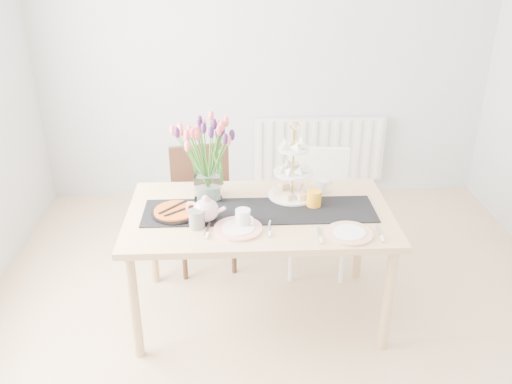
{
  "coord_description": "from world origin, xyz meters",
  "views": [
    {
      "loc": [
        -0.29,
        -2.47,
        2.29
      ],
      "look_at": [
        -0.16,
        0.37,
        0.91
      ],
      "focal_mm": 38.0,
      "sensor_mm": 36.0,
      "label": 1
    }
  ],
  "objects_px": {
    "teapot": "(206,210)",
    "mug_orange": "(314,199)",
    "chair_brown": "(203,197)",
    "chair_white": "(317,201)",
    "plate_right": "(349,233)",
    "tulip_vase": "(207,147)",
    "dining_table": "(259,223)",
    "radiator": "(319,149)",
    "tart_tin": "(176,212)",
    "cream_jug": "(323,186)",
    "mug_grey": "(197,219)",
    "cake_stand": "(293,178)",
    "plate_left": "(238,229)",
    "mug_white": "(243,218)"
  },
  "relations": [
    {
      "from": "tulip_vase",
      "to": "dining_table",
      "type": "bearing_deg",
      "value": -33.26
    },
    {
      "from": "mug_grey",
      "to": "plate_right",
      "type": "distance_m",
      "value": 0.86
    },
    {
      "from": "plate_left",
      "to": "plate_right",
      "type": "relative_size",
      "value": 1.04
    },
    {
      "from": "cake_stand",
      "to": "plate_left",
      "type": "relative_size",
      "value": 1.62
    },
    {
      "from": "chair_white",
      "to": "tulip_vase",
      "type": "relative_size",
      "value": 1.4
    },
    {
      "from": "chair_brown",
      "to": "cream_jug",
      "type": "height_order",
      "value": "chair_brown"
    },
    {
      "from": "radiator",
      "to": "plate_left",
      "type": "distance_m",
      "value": 2.15
    },
    {
      "from": "mug_grey",
      "to": "chair_white",
      "type": "bearing_deg",
      "value": 24.19
    },
    {
      "from": "mug_orange",
      "to": "tart_tin",
      "type": "bearing_deg",
      "value": 127.0
    },
    {
      "from": "chair_white",
      "to": "mug_white",
      "type": "relative_size",
      "value": 8.52
    },
    {
      "from": "chair_brown",
      "to": "mug_orange",
      "type": "distance_m",
      "value": 1.01
    },
    {
      "from": "tulip_vase",
      "to": "tart_tin",
      "type": "distance_m",
      "value": 0.44
    },
    {
      "from": "cream_jug",
      "to": "tart_tin",
      "type": "relative_size",
      "value": 0.28
    },
    {
      "from": "cream_jug",
      "to": "mug_grey",
      "type": "distance_m",
      "value": 0.9
    },
    {
      "from": "teapot",
      "to": "cake_stand",
      "type": "bearing_deg",
      "value": 48.85
    },
    {
      "from": "plate_left",
      "to": "chair_white",
      "type": "bearing_deg",
      "value": 53.91
    },
    {
      "from": "teapot",
      "to": "mug_orange",
      "type": "bearing_deg",
      "value": 33.41
    },
    {
      "from": "plate_right",
      "to": "cake_stand",
      "type": "bearing_deg",
      "value": 119.0
    },
    {
      "from": "radiator",
      "to": "mug_white",
      "type": "xyz_separation_m",
      "value": [
        -0.74,
        -1.94,
        0.35
      ]
    },
    {
      "from": "chair_white",
      "to": "plate_right",
      "type": "height_order",
      "value": "chair_white"
    },
    {
      "from": "radiator",
      "to": "plate_left",
      "type": "bearing_deg",
      "value": -111.3
    },
    {
      "from": "radiator",
      "to": "mug_orange",
      "type": "relative_size",
      "value": 11.23
    },
    {
      "from": "cake_stand",
      "to": "plate_left",
      "type": "xyz_separation_m",
      "value": [
        -0.35,
        -0.41,
        -0.12
      ]
    },
    {
      "from": "radiator",
      "to": "chair_white",
      "type": "height_order",
      "value": "chair_white"
    },
    {
      "from": "tulip_vase",
      "to": "mug_orange",
      "type": "xyz_separation_m",
      "value": [
        0.65,
        -0.15,
        -0.29
      ]
    },
    {
      "from": "cream_jug",
      "to": "plate_left",
      "type": "distance_m",
      "value": 0.73
    },
    {
      "from": "tulip_vase",
      "to": "cream_jug",
      "type": "bearing_deg",
      "value": 4.47
    },
    {
      "from": "tulip_vase",
      "to": "cake_stand",
      "type": "distance_m",
      "value": 0.57
    },
    {
      "from": "chair_brown",
      "to": "tulip_vase",
      "type": "xyz_separation_m",
      "value": [
        0.07,
        -0.49,
        0.58
      ]
    },
    {
      "from": "dining_table",
      "to": "mug_orange",
      "type": "distance_m",
      "value": 0.37
    },
    {
      "from": "tulip_vase",
      "to": "teapot",
      "type": "xyz_separation_m",
      "value": [
        -0.0,
        -0.31,
        -0.27
      ]
    },
    {
      "from": "radiator",
      "to": "plate_right",
      "type": "xyz_separation_m",
      "value": [
        -0.15,
        -2.06,
        0.31
      ]
    },
    {
      "from": "plate_right",
      "to": "chair_brown",
      "type": "bearing_deg",
      "value": 131.57
    },
    {
      "from": "tart_tin",
      "to": "plate_left",
      "type": "relative_size",
      "value": 1.04
    },
    {
      "from": "cream_jug",
      "to": "cake_stand",
      "type": "bearing_deg",
      "value": 177.28
    },
    {
      "from": "mug_white",
      "to": "plate_right",
      "type": "bearing_deg",
      "value": 22.83
    },
    {
      "from": "cake_stand",
      "to": "plate_right",
      "type": "bearing_deg",
      "value": -61.0
    },
    {
      "from": "cream_jug",
      "to": "tart_tin",
      "type": "height_order",
      "value": "cream_jug"
    },
    {
      "from": "dining_table",
      "to": "tart_tin",
      "type": "relative_size",
      "value": 5.53
    },
    {
      "from": "cream_jug",
      "to": "mug_grey",
      "type": "bearing_deg",
      "value": -172.62
    },
    {
      "from": "mug_white",
      "to": "mug_orange",
      "type": "height_order",
      "value": "mug_orange"
    },
    {
      "from": "chair_brown",
      "to": "teapot",
      "type": "distance_m",
      "value": 0.86
    },
    {
      "from": "tulip_vase",
      "to": "cake_stand",
      "type": "bearing_deg",
      "value": -1.36
    },
    {
      "from": "chair_white",
      "to": "plate_right",
      "type": "bearing_deg",
      "value": -81.45
    },
    {
      "from": "mug_white",
      "to": "radiator",
      "type": "bearing_deg",
      "value": 103.58
    },
    {
      "from": "teapot",
      "to": "mug_orange",
      "type": "height_order",
      "value": "teapot"
    },
    {
      "from": "chair_white",
      "to": "mug_orange",
      "type": "height_order",
      "value": "chair_white"
    },
    {
      "from": "radiator",
      "to": "teapot",
      "type": "relative_size",
      "value": 5.03
    },
    {
      "from": "tulip_vase",
      "to": "mug_orange",
      "type": "height_order",
      "value": "tulip_vase"
    },
    {
      "from": "mug_white",
      "to": "plate_right",
      "type": "distance_m",
      "value": 0.61
    }
  ]
}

